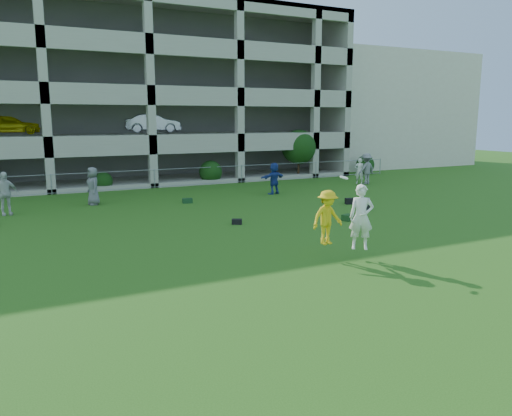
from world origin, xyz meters
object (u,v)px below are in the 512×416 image
bystander_f (366,169)px  parking_garage (121,95)px  bystander_b (5,194)px  bystander_e (359,171)px  bystander_d (274,178)px  stucco_building (361,111)px  crate_d (365,208)px  bystander_c (93,186)px  frisbee_contest (340,217)px

bystander_f → parking_garage: size_ratio=0.07×
bystander_b → bystander_e: bystander_b is taller
bystander_e → bystander_d: bearing=45.7°
stucco_building → parking_garage: parking_garage is taller
bystander_b → crate_d: bearing=-35.0°
crate_d → bystander_b: bearing=156.8°
bystander_c → bystander_e: bystander_c is taller
bystander_d → parking_garage: (-5.52, 14.18, 5.11)m
bystander_d → frisbee_contest: (-4.66, -12.74, 0.42)m
bystander_f → crate_d: bystander_f is taller
stucco_building → bystander_d: bearing=-140.4°
bystander_e → crate_d: bystander_e is taller
bystander_d → frisbee_contest: bearing=55.6°
bystander_d → crate_d: (1.24, -6.65, -0.76)m
bystander_b → bystander_e: bearing=-7.6°
stucco_building → frisbee_contest: bearing=-129.1°
bystander_d → bystander_e: bystander_d is taller
parking_garage → bystander_e: bearing=-45.2°
bystander_b → bystander_f: bearing=-8.5°
bystander_b → bystander_f: size_ratio=0.97×
bystander_c → parking_garage: size_ratio=0.06×
parking_garage → bystander_c: bearing=-108.3°
bystander_c → bystander_e: size_ratio=1.11×
bystander_d → bystander_f: bystander_f is taller
bystander_c → frisbee_contest: (5.24, -13.66, 0.37)m
bystander_b → bystander_d: 13.90m
bystander_e → frisbee_contest: frisbee_contest is taller
bystander_c → bystander_e: 17.12m
bystander_f → frisbee_contest: bearing=39.6°
crate_d → frisbee_contest: frisbee_contest is taller
bystander_e → parking_garage: 18.79m
crate_d → frisbee_contest: bearing=-134.1°
crate_d → bystander_d: bearing=100.6°
stucco_building → parking_garage: size_ratio=0.53×
bystander_f → parking_garage: (-13.06, 13.11, 5.00)m
bystander_f → crate_d: bearing=41.9°
stucco_building → bystander_e: (-10.28, -13.12, -4.14)m
bystander_b → bystander_d: bystander_b is taller
stucco_building → frisbee_contest: stucco_building is taller
bystander_c → bystander_f: bearing=81.3°
stucco_building → bystander_d: size_ratio=8.82×
stucco_building → bystander_c: bearing=-153.6°
stucco_building → crate_d: stucco_building is taller
bystander_b → crate_d: size_ratio=5.64×
bystander_d → parking_garage: 16.05m
bystander_b → frisbee_contest: (9.24, -12.59, 0.34)m
bystander_b → frisbee_contest: bearing=-65.5°
bystander_b → frisbee_contest: size_ratio=0.86×
bystander_f → bystander_d: bearing=-0.8°
frisbee_contest → parking_garage: size_ratio=0.08×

